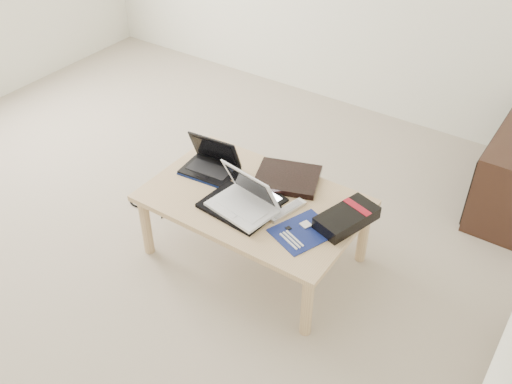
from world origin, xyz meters
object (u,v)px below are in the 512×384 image
Objects in this scene: coffee_table at (254,206)px; white_laptop at (245,200)px; netbook at (211,164)px; gpu_box at (347,218)px.

white_laptop reaches higher than coffee_table.
netbook is (-0.33, 0.07, 0.09)m from coffee_table.
white_laptop is at bearing -27.02° from netbook.
netbook reaches higher than coffee_table.
white_laptop is 1.01× the size of gpu_box.
white_laptop is at bearing -157.57° from gpu_box.
coffee_table is 3.60× the size of netbook.
netbook is at bearing 152.98° from white_laptop.
coffee_table is 0.50m from gpu_box.
netbook reaches higher than gpu_box.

